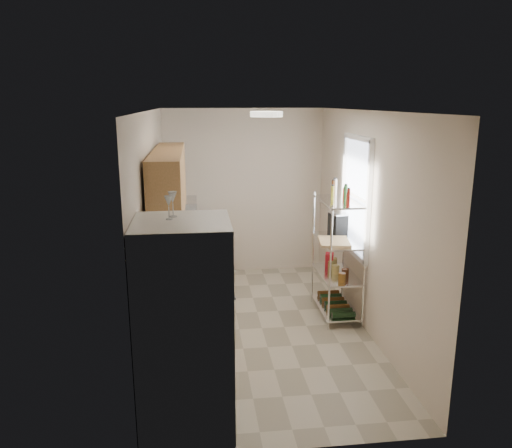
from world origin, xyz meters
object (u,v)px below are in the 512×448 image
at_px(frying_pan_large, 178,241).
at_px(cutting_board, 334,242).
at_px(refrigerator, 185,330).
at_px(espresso_machine, 338,224).
at_px(rice_cooker, 183,242).

height_order(frying_pan_large, cutting_board, cutting_board).
relative_size(refrigerator, espresso_machine, 6.06).
height_order(rice_cooker, cutting_board, rice_cooker).
bearing_deg(cutting_board, frying_pan_large, 161.32).
distance_m(frying_pan_large, cutting_board, 2.03).
height_order(cutting_board, espresso_machine, espresso_machine).
xyz_separation_m(rice_cooker, cutting_board, (1.84, -0.27, 0.02)).
relative_size(refrigerator, frying_pan_large, 7.83).
bearing_deg(rice_cooker, espresso_machine, 2.54).
distance_m(rice_cooker, cutting_board, 1.86).
height_order(refrigerator, cutting_board, refrigerator).
height_order(rice_cooker, frying_pan_large, rice_cooker).
bearing_deg(refrigerator, rice_cooker, 91.50).
distance_m(refrigerator, frying_pan_large, 2.64).
bearing_deg(frying_pan_large, rice_cooker, -95.27).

